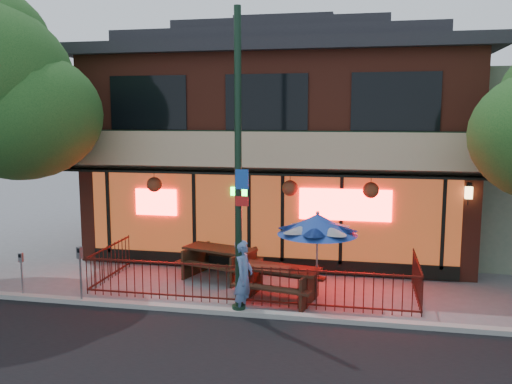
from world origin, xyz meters
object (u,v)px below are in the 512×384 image
Objects in this scene: picnic_table_left at (220,258)px; street_light at (238,181)px; patio_umbrella at (317,224)px; pedestrian at (244,277)px; parking_meter_near at (80,265)px; parking_meter_far at (21,267)px; picnic_table_right at (280,279)px.

street_light is at bearing -66.23° from picnic_table_left.
patio_umbrella is 2.30m from pedestrian.
parking_meter_near is (-5.69, -1.39, -0.97)m from patio_umbrella.
street_light reaches higher than picnic_table_left.
patio_umbrella is at bearing -45.32° from pedestrian.
pedestrian is 1.49× the size of parking_meter_far.
pedestrian reaches higher than picnic_table_left.
parking_meter_near reaches higher than parking_meter_far.
patio_umbrella is 1.93× the size of parking_meter_far.
patio_umbrella is at bearing 10.09° from parking_meter_far.
parking_meter_far reaches higher than picnic_table_right.
pedestrian is (-0.69, -1.05, 0.32)m from picnic_table_right.
picnic_table_right is 4.95m from parking_meter_near.
parking_meter_near is at bearing -135.19° from picnic_table_left.
street_light is 4.88× the size of parking_meter_near.
picnic_table_right is at bearing 9.66° from parking_meter_far.
parking_meter_far is at bearing 179.97° from street_light.
patio_umbrella is 1.30× the size of pedestrian.
picnic_table_left is 1.05× the size of patio_umbrella.
pedestrian is at bearing 0.50° from parking_meter_far.
parking_meter_near is 1.69m from parking_meter_far.
picnic_table_right is 1.30m from pedestrian.
pedestrian reaches higher than parking_meter_far.
street_light is at bearing -0.03° from parking_meter_far.
pedestrian is (-1.60, -1.26, -1.07)m from patio_umbrella.
picnic_table_left is 2.96m from pedestrian.
pedestrian is at bearing -63.98° from picnic_table_left.
street_light is at bearing -125.87° from picnic_table_right.
parking_meter_far is at bearing -148.91° from picnic_table_left.
patio_umbrella reaches higher than pedestrian.
picnic_table_left is 1.37× the size of pedestrian.
patio_umbrella is at bearing 37.65° from street_light.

